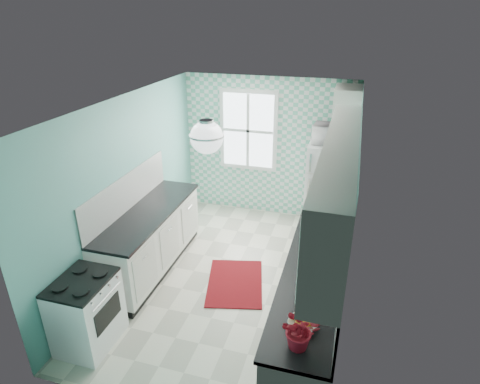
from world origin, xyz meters
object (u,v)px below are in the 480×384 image
(fridge, at_px, (326,188))
(fruit_bowl, at_px, (303,323))
(ceiling_light, at_px, (207,137))
(sink, at_px, (326,216))
(microwave, at_px, (332,134))
(stove, at_px, (87,311))
(potted_plant, at_px, (300,330))

(fridge, height_order, fruit_bowl, fridge)
(fridge, distance_m, fruit_bowl, 3.51)
(ceiling_light, xyz_separation_m, sink, (1.20, 1.28, -1.39))
(fridge, bearing_deg, microwave, 55.79)
(ceiling_light, relative_size, fridge, 0.23)
(fridge, height_order, sink, fridge)
(microwave, bearing_deg, fruit_bowl, 95.35)
(stove, relative_size, fruit_bowl, 3.27)
(potted_plant, bearing_deg, fridge, 91.38)
(ceiling_light, height_order, fridge, ceiling_light)
(ceiling_light, bearing_deg, sink, 46.64)
(sink, height_order, fruit_bowl, sink)
(fruit_bowl, xyz_separation_m, microwave, (-0.09, 3.51, 0.73))
(fruit_bowl, bearing_deg, fridge, 91.48)
(ceiling_light, relative_size, microwave, 0.62)
(ceiling_light, height_order, potted_plant, ceiling_light)
(ceiling_light, relative_size, potted_plant, 0.96)
(fruit_bowl, bearing_deg, sink, 89.89)
(microwave, bearing_deg, fridge, 58.26)
(microwave, bearing_deg, potted_plant, 95.25)
(ceiling_light, height_order, stove, ceiling_light)
(stove, bearing_deg, potted_plant, -8.21)
(fruit_bowl, distance_m, microwave, 3.58)
(sink, height_order, potted_plant, sink)
(fridge, bearing_deg, potted_plant, -87.21)
(stove, bearing_deg, sink, 40.72)
(potted_plant, xyz_separation_m, microwave, (-0.09, 3.75, 0.58))
(sink, relative_size, potted_plant, 1.46)
(fridge, distance_m, potted_plant, 3.77)
(fruit_bowl, bearing_deg, microwave, 91.47)
(fruit_bowl, bearing_deg, stove, 177.62)
(stove, bearing_deg, ceiling_light, 33.58)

